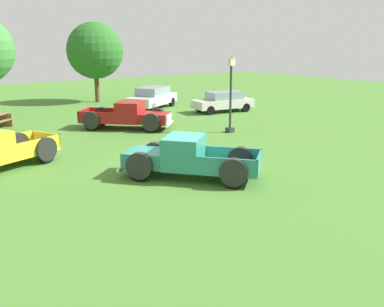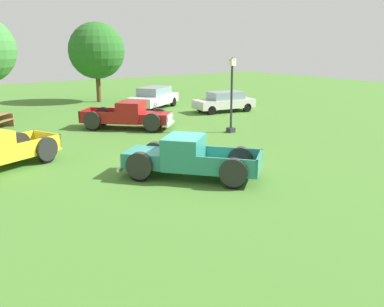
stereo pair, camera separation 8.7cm
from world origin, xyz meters
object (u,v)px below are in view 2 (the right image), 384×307
Objects in this scene: sedan_distant_b at (224,101)px; pickup_truck_foreground at (182,158)px; oak_tree_west at (97,51)px; lamp_post_near at (232,94)px; sedan_distant_a at (154,97)px; pickup_truck_behind_right at (132,116)px.

pickup_truck_foreground is at bearing -135.28° from sedan_distant_b.
oak_tree_west is at bearing 116.94° from sedan_distant_b.
pickup_truck_foreground is 8.47m from lamp_post_near.
oak_tree_west reaches higher than lamp_post_near.
sedan_distant_a is at bearing 62.81° from pickup_truck_foreground.
pickup_truck_foreground is at bearing -142.42° from lamp_post_near.
pickup_truck_behind_right is at bearing -168.07° from sedan_distant_b.
sedan_distant_b is at bearing 11.93° from pickup_truck_behind_right.
lamp_post_near is at bearing -126.74° from sedan_distant_b.
pickup_truck_behind_right is 0.97× the size of sedan_distant_a.
pickup_truck_foreground is 1.12× the size of sedan_distant_b.
oak_tree_west reaches higher than sedan_distant_a.
pickup_truck_behind_right is 0.77× the size of oak_tree_west.
sedan_distant_a is at bearing 126.87° from sedan_distant_b.
pickup_truck_foreground is at bearing -107.13° from pickup_truck_behind_right.
pickup_truck_behind_right is at bearing 72.87° from pickup_truck_foreground.
sedan_distant_b is (8.04, 1.70, -0.00)m from pickup_truck_behind_right.
lamp_post_near is at bearing -45.56° from pickup_truck_behind_right.
sedan_distant_b is (10.83, 10.72, 0.01)m from pickup_truck_foreground.
oak_tree_west is at bearing 74.99° from pickup_truck_behind_right.
sedan_distant_a reaches higher than pickup_truck_behind_right.
sedan_distant_b is 0.70× the size of oak_tree_west.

